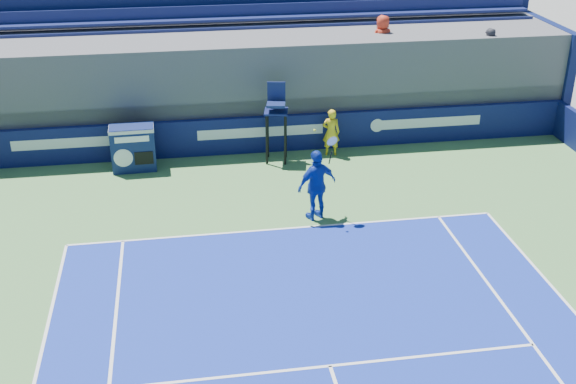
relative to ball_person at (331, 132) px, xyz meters
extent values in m
imported|color=yellow|center=(0.00, 0.00, 0.00)|extent=(0.61, 0.46, 1.52)
cube|color=white|center=(-2.17, -4.62, -0.75)|extent=(10.97, 0.07, 0.00)
cube|color=white|center=(-2.17, -10.11, -0.75)|extent=(8.23, 0.07, 0.00)
cube|color=#0D1248|center=(-2.17, 0.59, -0.17)|extent=(20.40, 0.20, 1.20)
cube|color=white|center=(-8.17, 0.49, -0.05)|extent=(3.20, 0.01, 0.32)
cube|color=white|center=(-2.17, 0.49, -0.05)|extent=(4.00, 0.01, 0.32)
cube|color=white|center=(3.33, 0.49, -0.05)|extent=(3.60, 0.01, 0.32)
cylinder|color=white|center=(1.63, 0.49, -0.05)|extent=(0.44, 0.01, 0.44)
cube|color=#0F1C4D|center=(-6.12, -0.17, -0.07)|extent=(1.32, 0.74, 1.40)
cube|color=silver|center=(-6.12, -0.17, 0.56)|extent=(1.34, 0.76, 0.10)
cylinder|color=white|center=(-6.41, -0.54, -0.22)|extent=(0.56, 0.04, 0.56)
cube|color=black|center=(-5.81, -0.53, -0.27)|extent=(0.55, 0.04, 0.40)
cube|color=white|center=(-6.11, -0.53, 0.35)|extent=(1.00, 0.04, 0.18)
cylinder|color=black|center=(-2.10, -0.43, 0.03)|extent=(0.08, 0.08, 1.60)
cylinder|color=black|center=(-1.55, -0.53, 0.03)|extent=(0.08, 0.08, 1.60)
cylinder|color=black|center=(-1.99, 0.12, 0.03)|extent=(0.08, 0.08, 1.60)
cylinder|color=black|center=(-1.44, 0.02, 0.03)|extent=(0.08, 0.08, 1.60)
cube|color=#0F164B|center=(-1.77, -0.21, 0.86)|extent=(0.82, 0.82, 0.06)
cube|color=#15204F|center=(-1.79, -0.30, 1.11)|extent=(0.62, 0.54, 0.08)
cube|color=#131B48|center=(-1.72, 0.05, 1.41)|extent=(0.55, 0.16, 0.60)
imported|color=#1434A7|center=(-1.27, -4.16, 0.20)|extent=(1.22, 0.86, 1.93)
cylinder|color=black|center=(-0.92, -4.10, 0.93)|extent=(0.08, 0.16, 0.39)
torus|color=#BABABE|center=(-0.90, -4.17, 1.41)|extent=(0.31, 0.19, 0.29)
cylinder|color=white|center=(-0.90, -4.17, 1.41)|extent=(0.26, 0.15, 0.24)
sphere|color=#D3E132|center=(-1.39, -4.30, 1.78)|extent=(0.07, 0.07, 0.07)
cube|color=#4C4C51|center=(-2.17, 2.49, 0.92)|extent=(20.40, 3.60, 3.38)
cube|color=#4C4C51|center=(-2.17, 1.14, 0.70)|extent=(20.40, 0.90, 0.55)
cube|color=navy|center=(-2.17, 1.04, 1.18)|extent=(20.00, 0.45, 0.08)
cube|color=navy|center=(-2.17, 1.29, 1.38)|extent=(20.00, 0.06, 0.45)
cube|color=#4C4C51|center=(-2.17, 2.04, 1.25)|extent=(20.40, 0.90, 0.55)
cube|color=navy|center=(-2.17, 1.94, 1.73)|extent=(20.00, 0.45, 0.08)
cube|color=navy|center=(-2.17, 2.19, 1.93)|extent=(20.00, 0.06, 0.45)
cube|color=#4C4C51|center=(-2.17, 2.94, 1.80)|extent=(20.40, 0.90, 0.55)
cube|color=navy|center=(-2.17, 2.84, 2.28)|extent=(20.00, 0.45, 0.08)
cube|color=navy|center=(-2.17, 3.09, 2.48)|extent=(20.00, 0.06, 0.45)
cube|color=#4C4C51|center=(-2.17, 3.84, 2.35)|extent=(20.40, 0.90, 0.55)
cube|color=navy|center=(-2.17, 3.74, 2.83)|extent=(20.00, 0.45, 0.08)
cube|color=navy|center=(-2.17, 3.99, 3.03)|extent=(20.00, 0.06, 0.45)
cube|color=#0C1647|center=(-2.17, 4.44, 1.43)|extent=(20.80, 0.30, 4.40)
cube|color=#0C1647|center=(8.18, 2.49, 0.93)|extent=(0.30, 3.90, 3.40)
imported|color=yellow|center=(-9.32, 1.09, 1.74)|extent=(0.76, 0.61, 1.48)
imported|color=white|center=(-4.18, 1.09, 1.75)|extent=(1.00, 0.62, 1.50)
imported|color=teal|center=(-1.20, 1.09, 1.77)|extent=(0.94, 0.45, 1.55)
imported|color=red|center=(2.08, 1.99, 2.36)|extent=(0.88, 0.67, 1.62)
imported|color=black|center=(5.38, 1.09, 1.92)|extent=(0.72, 0.52, 1.84)
camera|label=1|loc=(-4.66, -20.72, 8.21)|focal=45.00mm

